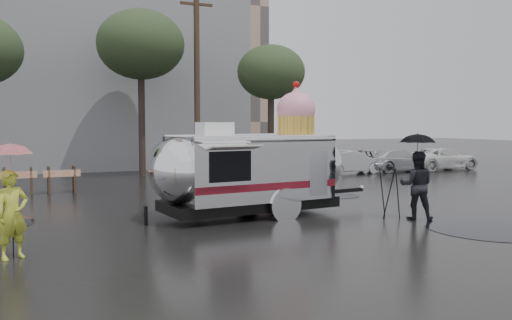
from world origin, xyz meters
name	(u,v)px	position (x,y,z in m)	size (l,w,h in m)	color
ground	(272,234)	(0.00, 0.00, 0.00)	(120.00, 120.00, 0.00)	black
puddles	(241,223)	(-0.17, 1.55, 0.01)	(15.59, 9.07, 0.01)	black
grey_building	(45,58)	(-4.00, 24.00, 6.50)	(22.00, 12.00, 13.00)	slate
utility_pole	(197,81)	(2.50, 14.00, 4.62)	(1.60, 0.28, 9.00)	#473323
tree_mid	(141,45)	(0.00, 15.00, 6.34)	(4.20, 4.20, 8.03)	#382D26
tree_right	(271,73)	(6.00, 13.00, 5.06)	(3.36, 3.36, 6.42)	#382D26
barricade_row	(18,180)	(-5.55, 9.96, 0.52)	(4.30, 0.80, 1.00)	#473323
parked_cars	(379,159)	(11.78, 12.00, 0.72)	(13.20, 1.90, 1.50)	silver
airstream_trailer	(252,167)	(0.60, 2.60, 1.37)	(7.24, 3.24, 3.91)	silver
person_left	(12,214)	(-5.57, -0.11, 0.86)	(0.62, 0.41, 1.73)	#C4D037
umbrella_pink	(11,160)	(-5.57, -0.11, 1.90)	(1.04, 1.04, 2.26)	pink
person_right	(417,185)	(4.41, 0.21, 0.93)	(0.89, 0.49, 1.85)	black
umbrella_black	(417,148)	(4.41, 0.21, 1.95)	(1.18, 1.18, 2.36)	black
tripod	(390,187)	(3.97, 0.79, 0.83)	(0.56, 0.58, 1.43)	black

